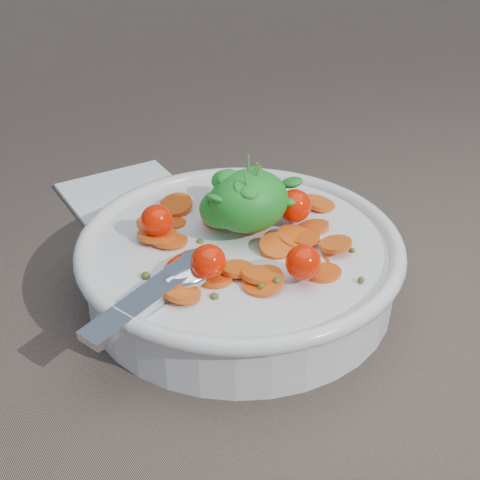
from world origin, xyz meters
TOP-DOWN VIEW (x-y plane):
  - ground at (0.00, 0.00)m, footprint 6.00×6.00m
  - bowl at (-0.01, -0.02)m, footprint 0.33×0.31m
  - napkin at (-0.03, 0.23)m, footprint 0.14×0.13m

SIDE VIEW (x-z plane):
  - ground at x=0.00m, z-range 0.00..0.00m
  - napkin at x=-0.03m, z-range 0.00..0.01m
  - bowl at x=-0.01m, z-range -0.03..0.10m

